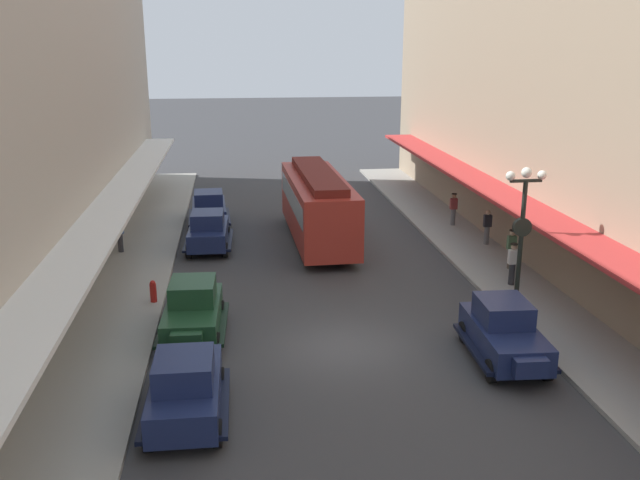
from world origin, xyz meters
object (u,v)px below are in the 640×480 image
pedestrian_0 (487,227)px  pedestrian_1 (120,233)px  parked_car_3 (208,230)px  streetcar (318,203)px  parked_car_1 (186,386)px  pedestrian_3 (453,209)px  parked_car_4 (193,309)px  lamp_post_with_clock (521,234)px  parked_car_0 (504,330)px  pedestrian_4 (513,263)px  pedestrian_2 (511,249)px  fire_hydrant (153,291)px  parked_car_2 (209,207)px

pedestrian_0 → pedestrian_1: size_ratio=0.98×
parked_car_3 → streetcar: size_ratio=0.45×
parked_car_1 → pedestrian_3: 21.42m
parked_car_4 → parked_car_1: bearing=-89.0°
lamp_post_with_clock → pedestrian_1: bearing=148.5°
parked_car_3 → streetcar: (5.17, 0.58, 0.96)m
parked_car_3 → pedestrian_0: (12.93, -1.29, 0.05)m
parked_car_0 → pedestrian_0: (3.72, 11.46, 0.05)m
parked_car_4 → streetcar: streetcar is taller
parked_car_4 → pedestrian_4: size_ratio=2.58×
pedestrian_1 → pedestrian_2: size_ratio=1.00×
parked_car_4 → pedestrian_0: (13.13, 8.54, 0.05)m
lamp_post_with_clock → fire_hydrant: bearing=168.5°
parked_car_2 → parked_car_4: bearing=-90.4°
streetcar → pedestrian_0: size_ratio=5.89×
parked_car_3 → parked_car_4: same height
parked_car_0 → streetcar: size_ratio=0.45×
parked_car_2 → fire_hydrant: parked_car_2 is taller
parked_car_3 → pedestrian_3: (12.45, 2.30, 0.07)m
parked_car_2 → parked_car_3: size_ratio=1.00×
parked_car_1 → lamp_post_with_clock: lamp_post_with_clock is taller
pedestrian_3 → pedestrian_4: same height
parked_car_0 → parked_car_2: size_ratio=1.00×
parked_car_3 → streetcar: streetcar is taller
parked_car_4 → lamp_post_with_clock: lamp_post_with_clock is taller
pedestrian_3 → pedestrian_4: bearing=-93.3°
parked_car_3 → pedestrian_3: 12.66m
parked_car_0 → pedestrian_3: bearing=77.8°
parked_car_2 → pedestrian_2: size_ratio=2.58×
pedestrian_3 → parked_car_3: bearing=-169.5°
parked_car_1 → pedestrian_2: bearing=38.6°
parked_car_2 → pedestrian_4: parked_car_2 is taller
pedestrian_2 → lamp_post_with_clock: bearing=-110.0°
streetcar → pedestrian_0: bearing=-13.6°
lamp_post_with_clock → pedestrian_0: lamp_post_with_clock is taller
parked_car_1 → pedestrian_2: (12.75, 10.19, 0.07)m
parked_car_3 → pedestrian_3: bearing=10.5°
fire_hydrant → pedestrian_3: size_ratio=0.49×
lamp_post_with_clock → pedestrian_1: (-14.88, 9.11, -1.97)m
parked_car_1 → pedestrian_3: (12.56, 17.35, 0.07)m
streetcar → pedestrian_2: (7.47, -5.44, -0.89)m
pedestrian_2 → parked_car_1: bearing=-141.4°
parked_car_0 → pedestrian_0: size_ratio=2.63×
parked_car_3 → pedestrian_4: parked_car_3 is taller
pedestrian_3 → streetcar: bearing=-166.7°
parked_car_1 → streetcar: size_ratio=0.44×
parked_car_2 → fire_hydrant: size_ratio=5.26×
parked_car_0 → parked_car_3: size_ratio=1.00×
pedestrian_3 → pedestrian_0: bearing=-82.4°
parked_car_3 → streetcar: 5.29m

